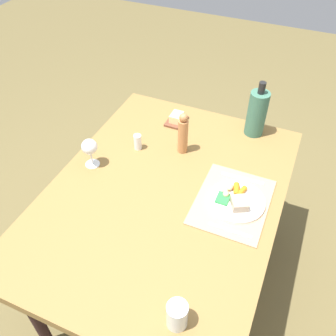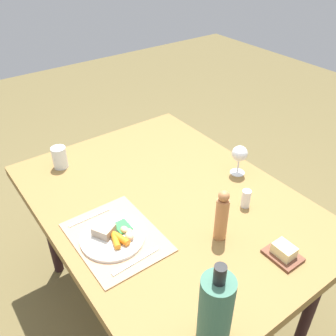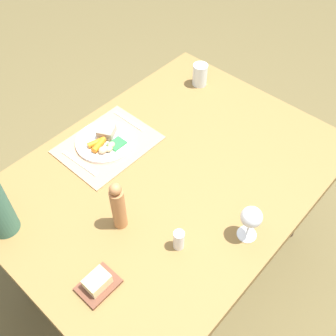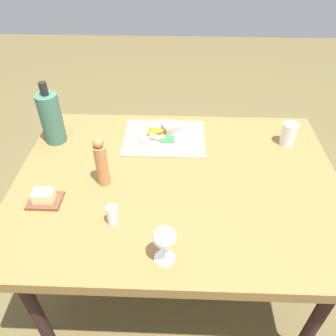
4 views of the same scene
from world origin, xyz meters
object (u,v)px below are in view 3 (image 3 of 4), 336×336
Objects in this scene: knife at (80,163)px; butter_dish at (98,283)px; fork at (129,121)px; dinner_plate at (105,141)px; pepper_mill at (118,206)px; wine_glass at (251,218)px; water_tumbler at (200,76)px; salt_shaker at (179,240)px; dining_table at (170,181)px.

butter_dish is at bearing 54.17° from knife.
dinner_plate is at bearing 7.86° from fork.
pepper_mill reaches higher than dinner_plate.
wine_glass is 0.88m from water_tumbler.
fork is 0.75m from wine_glass.
wine_glass is at bearing 92.81° from dinner_plate.
dinner_plate is at bearing -87.19° from wine_glass.
fork is at bearing -141.37° from butter_dish.
salt_shaker is (0.20, -0.15, -0.07)m from wine_glass.
dinner_plate is 2.27× the size of water_tumbler.
pepper_mill is at bearing -53.70° from wine_glass.
salt_shaker is at bearing 61.13° from fork.
water_tumbler is (-0.44, 0.06, 0.04)m from fork.
pepper_mill reaches higher than water_tumbler.
knife is at bearing -2.00° from water_tumbler.
salt_shaker reaches higher than butter_dish.
water_tumbler is at bearing 172.57° from fork.
salt_shaker is 0.93m from water_tumbler.
pepper_mill is (0.40, 0.37, 0.10)m from fork.
fork is 1.63× the size of water_tumbler.
dinner_plate is at bearing -133.89° from butter_dish.
water_tumbler reaches higher than knife.
butter_dish is at bearing 22.36° from water_tumbler.
dinner_plate is at bearing -3.48° from water_tumbler.
pepper_mill reaches higher than salt_shaker.
dining_table is at bearing -163.78° from butter_dish.
salt_shaker is at bearing 86.09° from knife.
wine_glass reaches higher than butter_dish.
pepper_mill is (0.24, 0.35, 0.09)m from dinner_plate.
dining_table is 12.49× the size of water_tumbler.
pepper_mill reaches higher than wine_glass.
water_tumbler is (-0.53, -0.28, 0.11)m from dining_table.
water_tumbler is at bearing -145.27° from salt_shaker.
knife is at bearing 3.85° from dinner_plate.
dining_table is 0.55m from butter_dish.
dinner_plate is (0.07, -0.32, 0.08)m from dining_table.
dining_table is at bearing -174.24° from pepper_mill.
butter_dish is (1.05, 0.43, -0.03)m from water_tumbler.
knife is (0.15, 0.01, -0.01)m from dinner_plate.
fork is at bearing -105.21° from dining_table.
fork is at bearing -176.85° from knife.
dinner_plate reaches higher than fork.
water_tumbler is 1.13m from butter_dish.
knife is at bearing -123.15° from butter_dish.
wine_glass is (-0.19, 0.70, 0.10)m from knife.
dining_table is at bearing -133.29° from salt_shaker.
dinner_plate is 0.15m from knife.
water_tumbler reaches higher than fork.
dinner_plate reaches higher than dining_table.
fork is 0.90× the size of knife.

